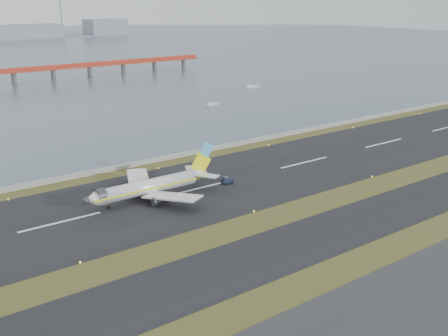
# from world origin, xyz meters

# --- Properties ---
(ground) EXTENTS (1000.00, 1000.00, 0.00)m
(ground) POSITION_xyz_m (0.00, 0.00, 0.00)
(ground) COLOR #394619
(ground) RESTS_ON ground
(taxiway_strip) EXTENTS (1000.00, 18.00, 0.10)m
(taxiway_strip) POSITION_xyz_m (0.00, -12.00, 0.05)
(taxiway_strip) COLOR black
(taxiway_strip) RESTS_ON ground
(runway_strip) EXTENTS (1000.00, 45.00, 0.10)m
(runway_strip) POSITION_xyz_m (0.00, 30.00, 0.05)
(runway_strip) COLOR black
(runway_strip) RESTS_ON ground
(seawall) EXTENTS (1000.00, 2.50, 1.00)m
(seawall) POSITION_xyz_m (0.00, 60.00, 0.50)
(seawall) COLOR gray
(seawall) RESTS_ON ground
(red_pier) EXTENTS (260.00, 5.00, 10.20)m
(red_pier) POSITION_xyz_m (20.00, 250.00, 7.28)
(red_pier) COLOR #A12E1B
(red_pier) RESTS_ON ground
(airliner) EXTENTS (38.52, 32.89, 12.80)m
(airliner) POSITION_xyz_m (-14.70, 31.00, 3.46)
(airliner) COLOR silver
(airliner) RESTS_ON ground
(pushback_tug) EXTENTS (3.50, 2.28, 2.13)m
(pushback_tug) POSITION_xyz_m (7.96, 28.60, 1.03)
(pushback_tug) COLOR #131C35
(pushback_tug) RESTS_ON ground
(workboat_near) EXTENTS (8.07, 4.12, 1.87)m
(workboat_near) POSITION_xyz_m (73.61, 125.62, 0.59)
(workboat_near) COLOR silver
(workboat_near) RESTS_ON ground
(workboat_far) EXTENTS (8.29, 3.81, 1.94)m
(workboat_far) POSITION_xyz_m (124.17, 155.45, 0.61)
(workboat_far) COLOR silver
(workboat_far) RESTS_ON ground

